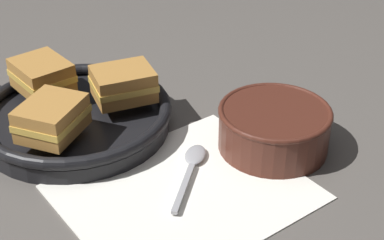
% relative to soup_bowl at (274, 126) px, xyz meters
% --- Properties ---
extents(ground_plane, '(4.00, 4.00, 0.00)m').
position_rel_soup_bowl_xyz_m(ground_plane, '(-0.08, 0.05, -0.04)').
color(ground_plane, '#56514C').
extents(napkin, '(0.30, 0.26, 0.00)m').
position_rel_soup_bowl_xyz_m(napkin, '(-0.16, -0.00, -0.03)').
color(napkin, white).
rests_on(napkin, ground_plane).
extents(soup_bowl, '(0.16, 0.16, 0.06)m').
position_rel_soup_bowl_xyz_m(soup_bowl, '(0.00, 0.00, 0.00)').
color(soup_bowl, '#4C2319').
rests_on(soup_bowl, ground_plane).
extents(spoon, '(0.13, 0.11, 0.01)m').
position_rel_soup_bowl_xyz_m(spoon, '(-0.12, 0.03, -0.03)').
color(spoon, '#9E9EA3').
rests_on(spoon, napkin).
extents(skillet, '(0.29, 0.38, 0.04)m').
position_rel_soup_bowl_xyz_m(skillet, '(-0.20, 0.22, -0.02)').
color(skillet, black).
rests_on(skillet, ground_plane).
extents(sandwich_near_left, '(0.11, 0.09, 0.05)m').
position_rel_soup_bowl_xyz_m(sandwich_near_left, '(-0.13, 0.19, 0.03)').
color(sandwich_near_left, '#B27A38').
rests_on(sandwich_near_left, skillet).
extents(sandwich_near_right, '(0.08, 0.09, 0.05)m').
position_rel_soup_bowl_xyz_m(sandwich_near_right, '(-0.21, 0.29, 0.03)').
color(sandwich_near_right, '#B27A38').
rests_on(sandwich_near_right, skillet).
extents(sandwich_far_left, '(0.11, 0.11, 0.05)m').
position_rel_soup_bowl_xyz_m(sandwich_far_left, '(-0.25, 0.17, 0.03)').
color(sandwich_far_left, '#B27A38').
rests_on(sandwich_far_left, skillet).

